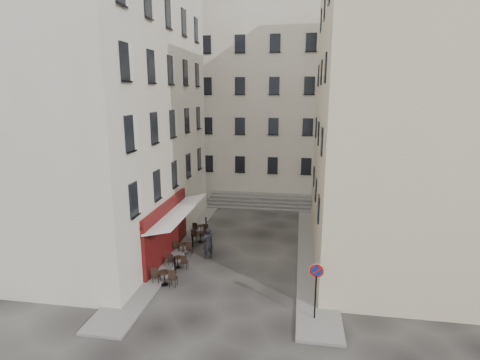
% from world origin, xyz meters
% --- Properties ---
extents(ground, '(90.00, 90.00, 0.00)m').
position_xyz_m(ground, '(0.00, 0.00, 0.00)').
color(ground, black).
rests_on(ground, ground).
extents(sidewalk_left, '(2.00, 22.00, 0.12)m').
position_xyz_m(sidewalk_left, '(-4.50, 4.00, 0.06)').
color(sidewalk_left, slate).
rests_on(sidewalk_left, ground).
extents(sidewalk_right, '(2.00, 18.00, 0.12)m').
position_xyz_m(sidewalk_right, '(4.50, 3.00, 0.06)').
color(sidewalk_right, slate).
rests_on(sidewalk_right, ground).
extents(building_left, '(12.20, 16.20, 20.60)m').
position_xyz_m(building_left, '(-10.50, 3.00, 10.31)').
color(building_left, '#BDB4A2').
rests_on(building_left, ground).
extents(building_right, '(12.20, 14.20, 18.60)m').
position_xyz_m(building_right, '(10.50, 3.50, 9.31)').
color(building_right, beige).
rests_on(building_right, ground).
extents(building_back, '(18.20, 10.20, 18.60)m').
position_xyz_m(building_back, '(-1.00, 19.00, 9.31)').
color(building_back, '#BDB4A2').
rests_on(building_back, ground).
extents(cafe_storefront, '(1.74, 7.30, 3.50)m').
position_xyz_m(cafe_storefront, '(-4.32, 1.00, 1.88)').
color(cafe_storefront, '#4E0B10').
rests_on(cafe_storefront, ground).
extents(stone_steps, '(9.00, 3.15, 0.80)m').
position_xyz_m(stone_steps, '(0.00, 12.57, 0.40)').
color(stone_steps, '#63605D').
rests_on(stone_steps, ground).
extents(bollard_near, '(0.12, 0.12, 0.98)m').
position_xyz_m(bollard_near, '(-3.25, -1.00, 0.53)').
color(bollard_near, black).
rests_on(bollard_near, ground).
extents(bollard_mid, '(0.12, 0.12, 0.98)m').
position_xyz_m(bollard_mid, '(-3.25, 2.50, 0.53)').
color(bollard_mid, black).
rests_on(bollard_mid, ground).
extents(bollard_far, '(0.12, 0.12, 0.98)m').
position_xyz_m(bollard_far, '(-3.25, 6.00, 0.53)').
color(bollard_far, black).
rests_on(bollard_far, ground).
extents(no_parking_sign, '(0.62, 0.11, 2.70)m').
position_xyz_m(no_parking_sign, '(4.30, -4.31, 1.91)').
color(no_parking_sign, black).
rests_on(no_parking_sign, ground).
extents(bistro_table_a, '(1.35, 0.63, 0.95)m').
position_xyz_m(bistro_table_a, '(-3.34, -2.36, 0.48)').
color(bistro_table_a, black).
rests_on(bistro_table_a, ground).
extents(bistro_table_b, '(1.20, 0.56, 0.84)m').
position_xyz_m(bistro_table_b, '(-3.30, -0.35, 0.43)').
color(bistro_table_b, black).
rests_on(bistro_table_b, ground).
extents(bistro_table_c, '(1.22, 0.57, 0.86)m').
position_xyz_m(bistro_table_c, '(-3.60, 1.58, 0.44)').
color(bistro_table_c, black).
rests_on(bistro_table_c, ground).
extents(bistro_table_d, '(1.23, 0.58, 0.87)m').
position_xyz_m(bistro_table_d, '(-3.04, 3.63, 0.44)').
color(bistro_table_d, black).
rests_on(bistro_table_d, ground).
extents(bistro_table_e, '(1.19, 0.56, 0.84)m').
position_xyz_m(bistro_table_e, '(-3.37, 5.02, 0.43)').
color(bistro_table_e, black).
rests_on(bistro_table_e, ground).
extents(pedestrian, '(0.84, 0.82, 1.94)m').
position_xyz_m(pedestrian, '(-1.92, 1.28, 0.97)').
color(pedestrian, black).
rests_on(pedestrian, ground).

